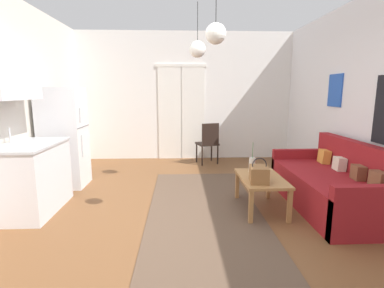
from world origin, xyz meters
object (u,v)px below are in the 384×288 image
at_px(handbag, 259,174).
at_px(accent_chair, 208,141).
at_px(bamboo_vase, 252,165).
at_px(pendant_lamp_far, 197,49).
at_px(coffee_table, 261,182).
at_px(refrigerator, 64,138).
at_px(couch, 334,186).
at_px(pendant_lamp_near, 216,33).

xyz_separation_m(handbag, accent_chair, (-0.36, 2.70, -0.05)).
relative_size(bamboo_vase, pendant_lamp_far, 0.52).
bearing_deg(coffee_table, accent_chair, 100.29).
xyz_separation_m(refrigerator, pendant_lamp_far, (2.17, -0.15, 1.38)).
bearing_deg(pendant_lamp_far, accent_chair, 77.58).
bearing_deg(coffee_table, couch, 2.85).
bearing_deg(pendant_lamp_near, pendant_lamp_far, 93.41).
xyz_separation_m(couch, accent_chair, (-1.47, 2.45, 0.21)).
height_order(couch, refrigerator, refrigerator).
xyz_separation_m(couch, pendant_lamp_near, (-1.71, -0.59, 1.85)).
distance_m(handbag, refrigerator, 3.18).
relative_size(refrigerator, pendant_lamp_far, 2.01).
distance_m(refrigerator, pendant_lamp_near, 3.12).
height_order(couch, accent_chair, accent_chair).
relative_size(couch, accent_chair, 2.21).
distance_m(handbag, pendant_lamp_far, 2.14).
distance_m(couch, pendant_lamp_near, 2.59).
relative_size(bamboo_vase, refrigerator, 0.26).
height_order(pendant_lamp_near, pendant_lamp_far, same).
bearing_deg(coffee_table, handbag, -114.60).
xyz_separation_m(handbag, refrigerator, (-2.87, 1.34, 0.26)).
xyz_separation_m(handbag, pendant_lamp_near, (-0.60, -0.34, 1.58)).
height_order(coffee_table, pendant_lamp_far, pendant_lamp_far).
bearing_deg(couch, accent_chair, 120.96).
height_order(handbag, refrigerator, refrigerator).
bearing_deg(handbag, accent_chair, 97.62).
bearing_deg(coffee_table, refrigerator, 158.93).
bearing_deg(bamboo_vase, accent_chair, 99.80).
bearing_deg(bamboo_vase, pendant_lamp_near, -128.51).
bearing_deg(refrigerator, handbag, -25.09).
bearing_deg(handbag, refrigerator, 154.91).
xyz_separation_m(coffee_table, handbag, (-0.09, -0.20, 0.16)).
bearing_deg(couch, pendant_lamp_near, -160.87).
xyz_separation_m(coffee_table, refrigerator, (-2.96, 1.14, 0.42)).
height_order(coffee_table, pendant_lamp_near, pendant_lamp_near).
xyz_separation_m(couch, handbag, (-1.11, -0.25, 0.26)).
bearing_deg(refrigerator, pendant_lamp_far, -4.05).
distance_m(couch, refrigerator, 4.15).
height_order(coffee_table, accent_chair, accent_chair).
bearing_deg(pendant_lamp_near, couch, 19.13).
relative_size(coffee_table, handbag, 2.88).
height_order(bamboo_vase, pendant_lamp_near, pendant_lamp_near).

